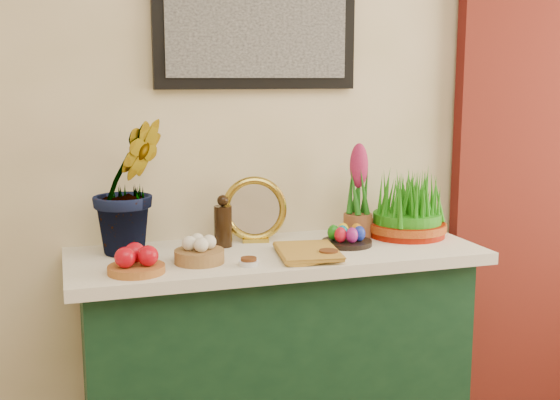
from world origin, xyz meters
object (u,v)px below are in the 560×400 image
at_px(sideboard, 276,377).
at_px(hyacinth_green, 129,164).
at_px(book, 279,252).
at_px(mirror, 254,210).
at_px(wheatgrass_sabzeh, 407,209).

relative_size(sideboard, hyacinth_green, 2.18).
xyz_separation_m(sideboard, book, (-0.02, -0.11, 0.48)).
xyz_separation_m(hyacinth_green, mirror, (0.44, 0.04, -0.19)).
bearing_deg(wheatgrass_sabzeh, hyacinth_green, 176.92).
xyz_separation_m(hyacinth_green, book, (0.45, -0.22, -0.28)).
height_order(mirror, book, mirror).
bearing_deg(mirror, hyacinth_green, -174.87).
bearing_deg(book, mirror, 100.86).
distance_m(sideboard, book, 0.50).
distance_m(hyacinth_green, mirror, 0.48).
bearing_deg(wheatgrass_sabzeh, sideboard, -174.65).
height_order(hyacinth_green, wheatgrass_sabzeh, hyacinth_green).
bearing_deg(hyacinth_green, mirror, -12.35).
height_order(sideboard, hyacinth_green, hyacinth_green).
height_order(book, wheatgrass_sabzeh, wheatgrass_sabzeh).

